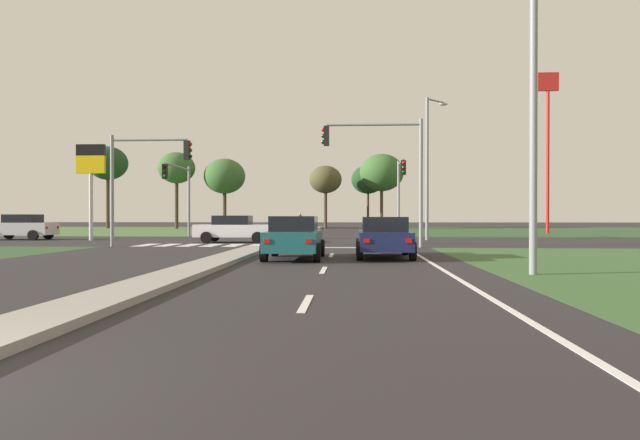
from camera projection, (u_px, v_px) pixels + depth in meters
The scene contains 36 objects.
ground_plane at pixel (281, 241), 34.22m from camera, with size 200.00×200.00×0.00m, color #282628.
grass_verge_far_left at pixel (72, 230), 60.13m from camera, with size 35.00×35.00×0.01m, color #476B38.
grass_verge_far_right at pixel (562, 231), 57.22m from camera, with size 35.00×35.00×0.01m, color #2D4C28.
median_island_near at pixel (193, 270), 15.25m from camera, with size 1.20×22.00×0.14m, color gray.
median_island_far at pixel (311, 230), 59.17m from camera, with size 1.20×36.00×0.14m, color gray.
lane_dash_near at pixel (306, 303), 9.81m from camera, with size 0.14×2.00×0.01m, color silver.
lane_dash_second at pixel (323, 270), 15.80m from camera, with size 0.14×2.00×0.01m, color silver.
lane_dash_third at pixel (331, 255), 21.79m from camera, with size 0.14×2.00×0.01m, color silver.
edge_line_right at pixel (443, 270), 15.86m from camera, with size 0.14×24.00×0.01m, color silver.
stop_bar_near at pixel (342, 248), 27.01m from camera, with size 6.40×0.50×0.01m, color silver.
crosswalk_bar_near at pixel (146, 245), 29.39m from camera, with size 0.70×2.80×0.01m, color silver.
crosswalk_bar_second at pixel (168, 245), 29.33m from camera, with size 0.70×2.80×0.01m, color silver.
crosswalk_bar_third at pixel (190, 245), 29.26m from camera, with size 0.70×2.80×0.01m, color silver.
crosswalk_bar_fourth at pixel (212, 245), 29.19m from camera, with size 0.70×2.80×0.01m, color silver.
crosswalk_bar_fifth at pixel (234, 245), 29.13m from camera, with size 0.70×2.80×0.01m, color silver.
crosswalk_bar_sixth at pixel (256, 245), 29.06m from camera, with size 0.70×2.80×0.01m, color silver.
crosswalk_bar_seventh at pixel (278, 245), 29.00m from camera, with size 0.70×2.80×0.01m, color silver.
car_white_near at pixel (235, 229), 32.34m from camera, with size 4.54×1.99×1.54m.
car_teal_second at pixel (294, 237), 19.91m from camera, with size 1.98×4.18×1.51m.
car_silver_third at pixel (21, 227), 36.04m from camera, with size 4.20×1.98×1.62m.
car_navy_fourth at pixel (384, 237), 20.62m from camera, with size 2.02×4.47×1.48m.
traffic_signal_far_left at pixel (180, 186), 39.05m from camera, with size 0.32×5.62×5.13m.
traffic_signal_near_right at pixel (386, 160), 27.26m from camera, with size 4.90×0.32×6.18m.
traffic_signal_near_left at pixel (141, 170), 27.95m from camera, with size 4.13×0.32×5.53m.
traffic_signal_far_right at pixel (400, 184), 38.85m from camera, with size 0.32×4.16×5.42m.
street_lamp_near at pixel (540, 85), 14.36m from camera, with size 1.25×2.39×8.58m.
street_lamp_second at pixel (429, 161), 35.50m from camera, with size 1.57×1.43×8.94m.
pedestrian_at_median at pixel (300, 220), 48.03m from camera, with size 0.34×0.34×1.64m.
fastfood_pole_sign at pixel (548, 119), 49.77m from camera, with size 1.80×0.40×14.12m.
fuel_price_totem at pixel (91, 170), 35.12m from camera, with size 1.80×0.24×5.96m.
treeline_near at pixel (108, 164), 69.13m from camera, with size 4.81×4.81×10.03m.
treeline_second at pixel (177, 168), 67.38m from camera, with size 4.38×4.38×9.11m.
treeline_third at pixel (225, 176), 67.25m from camera, with size 4.90×4.90×8.33m.
treeline_fourth at pixel (326, 180), 66.93m from camera, with size 3.84×3.84×7.47m.
treeline_fifth at pixel (382, 173), 68.94m from camera, with size 5.36×5.36×9.08m.
treeline_sixth at pixel (368, 180), 70.54m from camera, with size 4.16×4.16×7.83m.
Camera 1 is at (4.30, -4.02, 1.52)m, focal length 31.77 mm.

